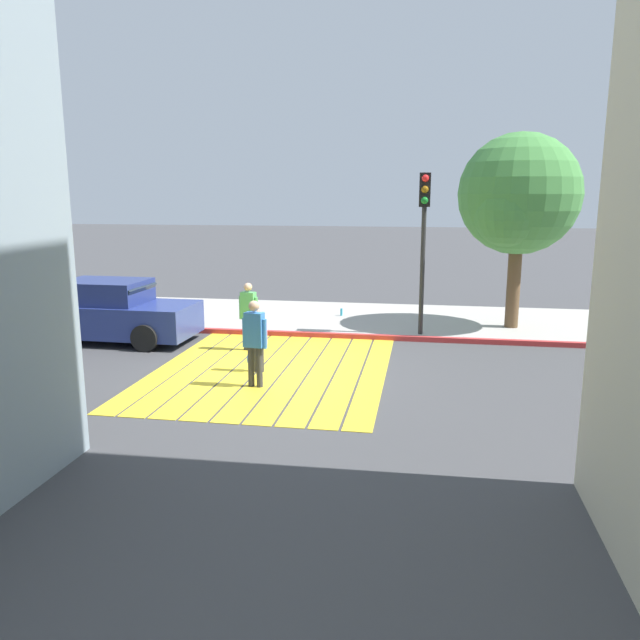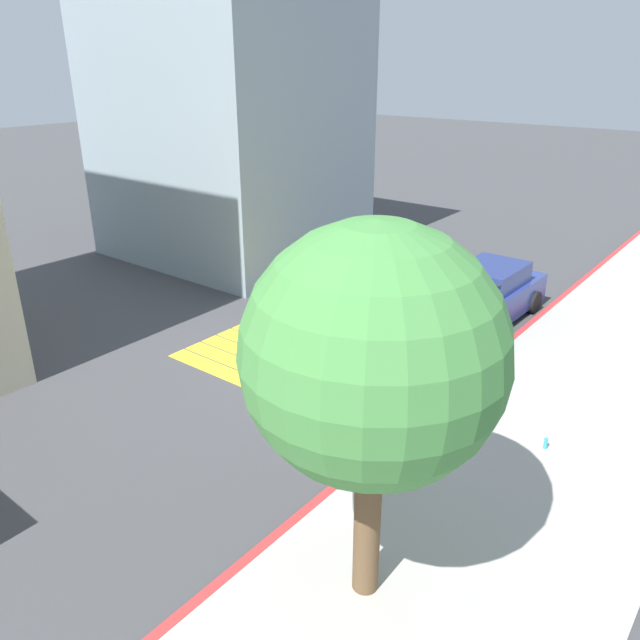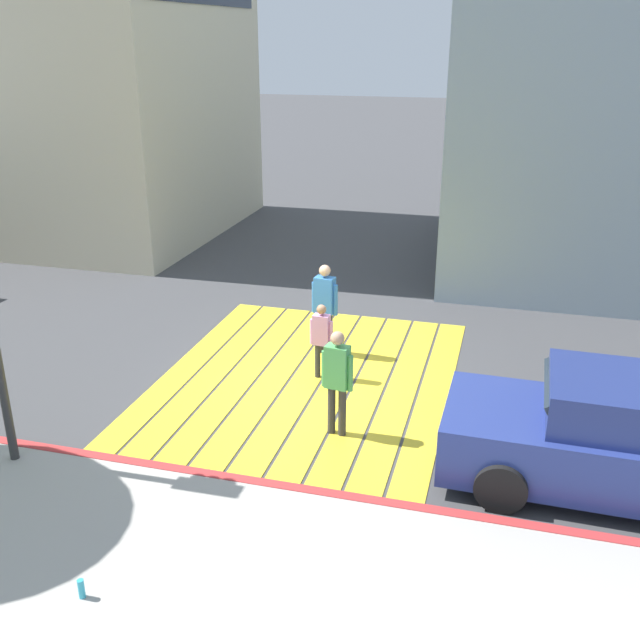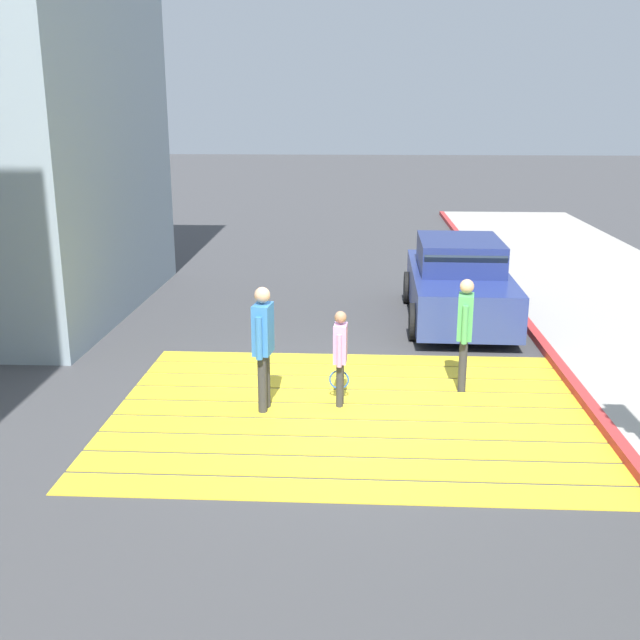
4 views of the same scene
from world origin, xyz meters
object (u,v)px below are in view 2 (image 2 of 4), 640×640
object	(u,v)px
car_parked_near_curb	(487,295)
pedestrian_child_with_racket	(330,324)
street_tree	(368,356)
pedestrian_adult_trailing	(406,326)
water_bottle	(546,443)
traffic_light_corner	(389,317)
pedestrian_adult_lead	(293,309)

from	to	relation	value
car_parked_near_curb	pedestrian_child_with_racket	size ratio (longest dim) A/B	3.21
pedestrian_child_with_racket	street_tree	bearing A→B (deg)	130.60
pedestrian_adult_trailing	water_bottle	bearing A→B (deg)	157.46
pedestrian_child_with_racket	traffic_light_corner	bearing A→B (deg)	138.01
traffic_light_corner	pedestrian_adult_trailing	world-z (taller)	traffic_light_corner
pedestrian_adult_trailing	street_tree	bearing A→B (deg)	116.16
car_parked_near_curb	street_tree	bearing A→B (deg)	105.20
traffic_light_corner	pedestrian_adult_lead	world-z (taller)	traffic_light_corner
street_tree	pedestrian_child_with_racket	xyz separation A→B (m)	(4.94, -5.77, -2.86)
water_bottle	pedestrian_adult_trailing	xyz separation A→B (m)	(4.08, -1.69, 0.73)
pedestrian_adult_lead	pedestrian_child_with_racket	xyz separation A→B (m)	(-1.02, -0.22, -0.24)
car_parked_near_curb	traffic_light_corner	size ratio (longest dim) A/B	1.02
street_tree	pedestrian_child_with_racket	distance (m)	8.12
car_parked_near_curb	pedestrian_child_with_racket	distance (m)	4.98
traffic_light_corner	street_tree	world-z (taller)	street_tree
water_bottle	pedestrian_adult_trailing	size ratio (longest dim) A/B	0.13
water_bottle	pedestrian_child_with_racket	world-z (taller)	pedestrian_child_with_racket
car_parked_near_curb	street_tree	size ratio (longest dim) A/B	0.81
pedestrian_adult_lead	pedestrian_adult_trailing	xyz separation A→B (m)	(-2.79, -0.93, -0.04)
car_parked_near_curb	pedestrian_child_with_racket	bearing A→B (deg)	64.34
car_parked_near_curb	traffic_light_corner	bearing A→B (deg)	101.36
traffic_light_corner	water_bottle	world-z (taller)	traffic_light_corner
pedestrian_adult_trailing	pedestrian_child_with_racket	distance (m)	1.91
pedestrian_adult_lead	traffic_light_corner	bearing A→B (deg)	146.58
traffic_light_corner	car_parked_near_curb	bearing A→B (deg)	-78.64
traffic_light_corner	street_tree	xyz separation A→B (m)	(-1.21, 2.41, 0.59)
traffic_light_corner	pedestrian_child_with_racket	bearing A→B (deg)	-41.99
car_parked_near_curb	pedestrian_adult_lead	world-z (taller)	pedestrian_adult_lead
street_tree	pedestrian_child_with_racket	world-z (taller)	street_tree
traffic_light_corner	water_bottle	size ratio (longest dim) A/B	19.27
pedestrian_adult_lead	pedestrian_adult_trailing	world-z (taller)	pedestrian_adult_lead
car_parked_near_curb	pedestrian_adult_lead	bearing A→B (deg)	56.01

